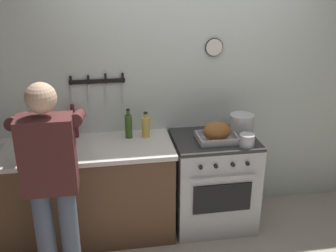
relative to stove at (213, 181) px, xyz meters
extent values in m
cube|color=silver|center=(-0.22, 0.36, 0.85)|extent=(6.00, 0.10, 2.60)
cube|color=black|center=(-1.04, 0.30, 0.95)|extent=(0.50, 0.02, 0.04)
cube|color=silver|center=(-1.27, 0.29, 0.85)|extent=(0.02, 0.00, 0.16)
cube|color=black|center=(-1.27, 0.29, 0.97)|extent=(0.02, 0.02, 0.08)
cube|color=silver|center=(-1.11, 0.29, 0.85)|extent=(0.02, 0.00, 0.16)
cube|color=black|center=(-1.11, 0.29, 0.98)|extent=(0.02, 0.02, 0.08)
cube|color=silver|center=(-0.96, 0.29, 0.85)|extent=(0.01, 0.00, 0.17)
cube|color=black|center=(-0.96, 0.29, 0.98)|extent=(0.02, 0.02, 0.09)
cube|color=silver|center=(-0.81, 0.29, 0.84)|extent=(0.02, 0.00, 0.20)
cube|color=black|center=(-0.81, 0.29, 0.98)|extent=(0.02, 0.02, 0.09)
cylinder|color=white|center=(0.04, 0.29, 1.23)|extent=(0.15, 0.02, 0.15)
torus|color=black|center=(0.04, 0.29, 1.23)|extent=(0.17, 0.02, 0.17)
cube|color=brown|center=(-1.42, 0.00, -0.02)|extent=(2.00, 0.62, 0.86)
cube|color=silver|center=(-1.42, 0.00, 0.43)|extent=(2.03, 0.65, 0.04)
cube|color=#BCBCC1|center=(0.00, 0.00, -0.02)|extent=(0.76, 0.62, 0.87)
cube|color=black|center=(0.00, -0.31, 0.00)|extent=(0.53, 0.01, 0.28)
cube|color=#2D2D2D|center=(0.00, 0.00, 0.43)|extent=(0.76, 0.62, 0.03)
cylinder|color=black|center=(-0.21, -0.32, 0.33)|extent=(0.04, 0.02, 0.04)
cylinder|color=black|center=(-0.08, -0.32, 0.33)|extent=(0.04, 0.02, 0.04)
cylinder|color=black|center=(0.08, -0.32, 0.33)|extent=(0.04, 0.02, 0.04)
cylinder|color=black|center=(0.21, -0.32, 0.33)|extent=(0.04, 0.02, 0.04)
cylinder|color=silver|center=(0.00, -0.34, 0.21)|extent=(0.61, 0.02, 0.02)
cylinder|color=#4C566B|center=(-1.48, -0.63, -0.02)|extent=(0.14, 0.14, 0.86)
cylinder|color=#4C566B|center=(-1.30, -0.63, -0.02)|extent=(0.14, 0.14, 0.86)
cube|color=#4C2323|center=(-1.39, -0.63, 0.69)|extent=(0.38, 0.22, 0.56)
sphere|color=tan|center=(-1.39, -0.63, 1.10)|extent=(0.21, 0.21, 0.21)
cylinder|color=#4C2323|center=(-1.60, -0.39, 0.87)|extent=(0.09, 0.55, 0.22)
cylinder|color=#4C2323|center=(-1.18, -0.39, 0.87)|extent=(0.09, 0.55, 0.22)
cube|color=#B7B7BC|center=(0.00, -0.07, 0.46)|extent=(0.34, 0.25, 0.01)
cube|color=#B7B7BC|center=(0.00, -0.20, 0.49)|extent=(0.34, 0.01, 0.05)
cube|color=#B7B7BC|center=(0.00, 0.05, 0.49)|extent=(0.34, 0.01, 0.05)
cube|color=#B7B7BC|center=(-0.17, -0.07, 0.49)|extent=(0.01, 0.25, 0.05)
cube|color=#B7B7BC|center=(0.17, -0.07, 0.49)|extent=(0.01, 0.25, 0.05)
ellipsoid|color=#935628|center=(0.00, -0.07, 0.55)|extent=(0.25, 0.18, 0.17)
cylinder|color=#B7B7BC|center=(0.26, 0.02, 0.55)|extent=(0.22, 0.22, 0.21)
cylinder|color=#B7B7BC|center=(0.23, -0.21, 0.50)|extent=(0.14, 0.14, 0.11)
cube|color=tan|center=(-1.43, -0.03, 0.46)|extent=(0.36, 0.24, 0.02)
cylinder|color=gold|center=(-0.62, 0.14, 0.54)|extent=(0.07, 0.07, 0.19)
cylinder|color=gold|center=(-0.62, 0.14, 0.66)|extent=(0.03, 0.03, 0.04)
cylinder|color=black|center=(-0.62, 0.14, 0.68)|extent=(0.04, 0.04, 0.01)
cylinder|color=#47141E|center=(-1.27, 0.25, 0.57)|extent=(0.08, 0.08, 0.24)
cylinder|color=#47141E|center=(-1.27, 0.25, 0.72)|extent=(0.04, 0.04, 0.05)
cylinder|color=maroon|center=(-1.27, 0.25, 0.75)|extent=(0.04, 0.04, 0.01)
cylinder|color=#997F4C|center=(-1.53, 0.12, 0.54)|extent=(0.07, 0.07, 0.18)
cylinder|color=#997F4C|center=(-1.53, 0.12, 0.65)|extent=(0.03, 0.03, 0.04)
cylinder|color=black|center=(-1.53, 0.12, 0.68)|extent=(0.03, 0.03, 0.01)
cylinder|color=black|center=(-1.32, 0.17, 0.53)|extent=(0.06, 0.06, 0.16)
cylinder|color=black|center=(-1.32, 0.17, 0.63)|extent=(0.03, 0.03, 0.04)
cylinder|color=#B21919|center=(-1.32, 0.17, 0.66)|extent=(0.03, 0.03, 0.01)
cylinder|color=#385623|center=(-0.78, 0.15, 0.56)|extent=(0.07, 0.07, 0.22)
cylinder|color=#385623|center=(-0.78, 0.15, 0.69)|extent=(0.03, 0.03, 0.05)
cylinder|color=black|center=(-0.78, 0.15, 0.72)|extent=(0.03, 0.03, 0.01)
camera|label=1|loc=(-0.97, -3.21, 1.88)|focal=42.06mm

